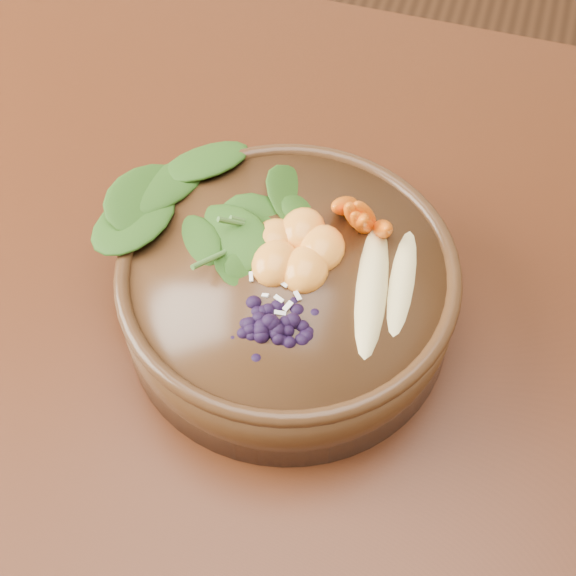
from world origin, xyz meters
name	(u,v)px	position (x,y,z in m)	size (l,w,h in m)	color
ground	(300,534)	(0.00, 0.00, 0.00)	(4.00, 4.00, 0.00)	#381E0F
dining_table	(307,333)	(0.00, 0.00, 0.66)	(1.60, 0.90, 0.75)	#331C0C
stoneware_bowl	(288,294)	(-0.01, -0.05, 0.79)	(0.30, 0.30, 0.08)	#412511
kale_heap	(255,188)	(-0.06, 0.01, 0.85)	(0.20, 0.18, 0.05)	#254F11
carrot_cluster	(371,180)	(0.04, 0.04, 0.87)	(0.06, 0.06, 0.08)	orange
banana_halves	(389,274)	(0.08, -0.04, 0.85)	(0.07, 0.17, 0.03)	#E0CC84
mandarin_cluster	(296,240)	(-0.01, -0.03, 0.85)	(0.09, 0.10, 0.03)	orange
blueberry_pile	(272,313)	(0.00, -0.11, 0.85)	(0.14, 0.10, 0.04)	black
coconut_flakes	(284,284)	(0.00, -0.07, 0.84)	(0.10, 0.07, 0.01)	white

